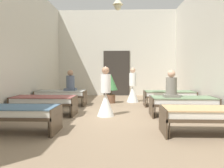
% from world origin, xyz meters
% --- Properties ---
extents(ground_plane, '(6.86, 11.43, 0.10)m').
position_xyz_m(ground_plane, '(0.00, 0.00, -0.05)').
color(ground_plane, '#8C755B').
extents(room_shell, '(6.66, 11.03, 4.57)m').
position_xyz_m(room_shell, '(0.00, 1.32, 2.29)').
color(room_shell, beige).
rests_on(room_shell, ground).
extents(bed_left_row_0, '(1.90, 0.84, 0.57)m').
position_xyz_m(bed_left_row_0, '(-2.08, -1.90, 0.44)').
color(bed_left_row_0, '#473828').
rests_on(bed_left_row_0, ground).
extents(bed_right_row_0, '(1.90, 0.84, 0.57)m').
position_xyz_m(bed_right_row_0, '(2.08, -1.90, 0.44)').
color(bed_right_row_0, '#473828').
rests_on(bed_right_row_0, ground).
extents(bed_left_row_1, '(1.90, 0.84, 0.57)m').
position_xyz_m(bed_left_row_1, '(-2.08, 0.00, 0.44)').
color(bed_left_row_1, '#473828').
rests_on(bed_left_row_1, ground).
extents(bed_right_row_1, '(1.90, 0.84, 0.57)m').
position_xyz_m(bed_right_row_1, '(2.08, 0.00, 0.44)').
color(bed_right_row_1, '#473828').
rests_on(bed_right_row_1, ground).
extents(bed_left_row_2, '(1.90, 0.84, 0.57)m').
position_xyz_m(bed_left_row_2, '(-2.08, 1.90, 0.44)').
color(bed_left_row_2, '#473828').
rests_on(bed_left_row_2, ground).
extents(bed_right_row_2, '(1.90, 0.84, 0.57)m').
position_xyz_m(bed_right_row_2, '(2.08, 1.90, 0.44)').
color(bed_right_row_2, '#473828').
rests_on(bed_right_row_2, ground).
extents(nurse_near_aisle, '(0.52, 0.52, 1.49)m').
position_xyz_m(nurse_near_aisle, '(-0.21, -0.06, 0.53)').
color(nurse_near_aisle, white).
rests_on(nurse_near_aisle, ground).
extents(nurse_mid_aisle, '(0.52, 0.52, 1.49)m').
position_xyz_m(nurse_mid_aisle, '(0.75, 2.89, 0.53)').
color(nurse_mid_aisle, white).
rests_on(nurse_mid_aisle, ground).
extents(patient_seated_primary, '(0.44, 0.44, 0.80)m').
position_xyz_m(patient_seated_primary, '(-1.73, 1.99, 0.87)').
color(patient_seated_primary, '#515B70').
rests_on(patient_seated_primary, bed_left_row_2).
extents(patient_seated_secondary, '(0.44, 0.44, 0.80)m').
position_xyz_m(patient_seated_secondary, '(1.73, -0.03, 0.87)').
color(patient_seated_secondary, slate).
rests_on(patient_seated_secondary, bed_right_row_1).
extents(potted_plant, '(0.57, 0.57, 1.20)m').
position_xyz_m(potted_plant, '(-0.17, 2.58, 0.75)').
color(potted_plant, brown).
rests_on(potted_plant, ground).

